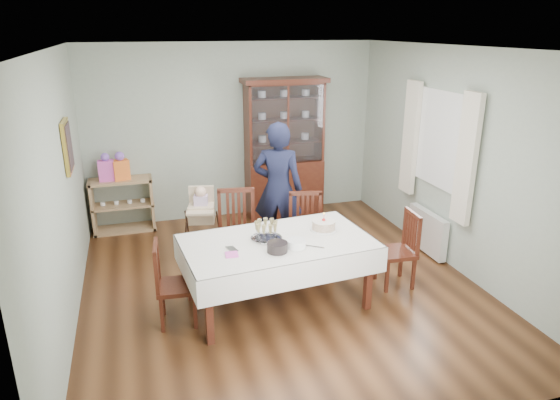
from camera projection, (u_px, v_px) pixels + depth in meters
name	position (u px, v px, depth m)	size (l,w,h in m)	color
floor	(280.00, 284.00, 5.94)	(5.00, 5.00, 0.00)	#593319
room_shell	(267.00, 135.00, 5.86)	(5.00, 5.00, 5.00)	#9EAA99
dining_table	(277.00, 272.00, 5.41)	(2.09, 1.31, 0.76)	#482112
china_cabinet	(284.00, 147.00, 7.82)	(1.30, 0.48, 2.18)	#482112
sideboard	(123.00, 205.00, 7.39)	(0.90, 0.38, 0.80)	tan
picture_frame	(67.00, 146.00, 5.52)	(0.04, 0.48, 0.58)	gold
window	(441.00, 140.00, 6.30)	(0.04, 1.02, 1.22)	white
curtain_left	(467.00, 160.00, 5.76)	(0.07, 0.30, 1.55)	silver
curtain_right	(410.00, 138.00, 6.88)	(0.07, 0.30, 1.55)	silver
radiator	(427.00, 231.00, 6.70)	(0.10, 0.80, 0.55)	white
chair_far_left	(238.00, 251.00, 6.09)	(0.54, 0.54, 1.05)	#482112
chair_far_right	(306.00, 247.00, 6.26)	(0.52, 0.52, 0.96)	#482112
chair_end_left	(176.00, 299.00, 5.11)	(0.44, 0.44, 0.89)	#482112
chair_end_right	(396.00, 263.00, 5.87)	(0.43, 0.43, 0.89)	#482112
woman	(278.00, 189.00, 6.52)	(0.65, 0.43, 1.78)	black
high_chair	(203.00, 230.00, 6.51)	(0.52, 0.52, 0.99)	black
champagne_tray	(266.00, 233.00, 5.30)	(0.34, 0.34, 0.20)	silver
birthday_cake	(324.00, 225.00, 5.54)	(0.30, 0.30, 0.21)	white
plate_stack_dark	(277.00, 247.00, 5.01)	(0.21, 0.21, 0.10)	black
plate_stack_white	(296.00, 244.00, 5.11)	(0.20, 0.20, 0.08)	white
napkin_stack	(232.00, 255.00, 4.94)	(0.12, 0.12, 0.02)	#E353BC
cutlery	(229.00, 249.00, 5.06)	(0.10, 0.15, 0.01)	silver
cake_knife	(312.00, 246.00, 5.13)	(0.25, 0.02, 0.01)	silver
gift_bag_pink	(106.00, 168.00, 7.14)	(0.22, 0.14, 0.41)	#E353BC
gift_bag_orange	(121.00, 167.00, 7.19)	(0.26, 0.21, 0.41)	orange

